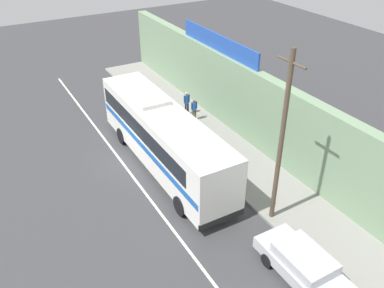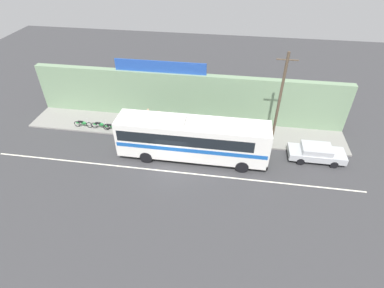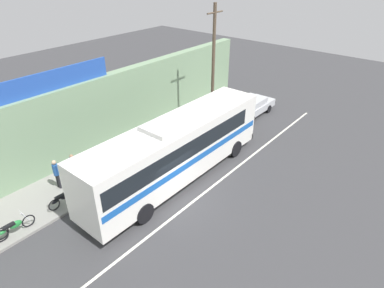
% 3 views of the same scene
% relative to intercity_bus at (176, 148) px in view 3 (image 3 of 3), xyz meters
% --- Properties ---
extents(ground_plane, '(70.00, 70.00, 0.00)m').
position_rel_intercity_bus_xyz_m(ground_plane, '(-1.42, -1.23, -2.07)').
color(ground_plane, '#3A3A3D').
extents(sidewalk_slab, '(30.00, 3.60, 0.14)m').
position_rel_intercity_bus_xyz_m(sidewalk_slab, '(-1.42, 3.97, -2.00)').
color(sidewalk_slab, gray).
rests_on(sidewalk_slab, ground_plane).
extents(storefront_facade, '(30.00, 0.70, 4.80)m').
position_rel_intercity_bus_xyz_m(storefront_facade, '(-1.42, 6.12, 0.33)').
color(storefront_facade, gray).
rests_on(storefront_facade, ground_plane).
extents(storefront_billboard, '(8.65, 0.12, 1.10)m').
position_rel_intercity_bus_xyz_m(storefront_billboard, '(-3.87, 6.12, 3.28)').
color(storefront_billboard, '#234CAD').
rests_on(storefront_billboard, storefront_facade).
extents(road_center_stripe, '(30.00, 0.14, 0.01)m').
position_rel_intercity_bus_xyz_m(road_center_stripe, '(-1.42, -2.03, -2.06)').
color(road_center_stripe, silver).
rests_on(road_center_stripe, ground_plane).
extents(intercity_bus, '(12.33, 2.64, 3.78)m').
position_rel_intercity_bus_xyz_m(intercity_bus, '(0.00, 0.00, 0.00)').
color(intercity_bus, white).
rests_on(intercity_bus, ground_plane).
extents(parked_car, '(4.56, 1.91, 1.37)m').
position_rel_intercity_bus_xyz_m(parked_car, '(10.34, 1.31, -1.33)').
color(parked_car, '#B7BABF').
rests_on(parked_car, ground_plane).
extents(utility_pole, '(1.60, 0.22, 8.49)m').
position_rel_intercity_bus_xyz_m(utility_pole, '(6.75, 2.56, 2.45)').
color(utility_pole, brown).
rests_on(utility_pole, sidewalk_slab).
extents(motorcycle_green, '(1.82, 0.56, 0.94)m').
position_rel_intercity_bus_xyz_m(motorcycle_green, '(-5.42, 2.75, -1.50)').
color(motorcycle_green, black).
rests_on(motorcycle_green, sidewalk_slab).
extents(motorcycle_orange, '(1.85, 0.56, 0.94)m').
position_rel_intercity_bus_xyz_m(motorcycle_orange, '(-8.01, 2.63, -1.50)').
color(motorcycle_orange, black).
rests_on(motorcycle_orange, sidewalk_slab).
extents(pedestrian_far_right, '(0.30, 0.48, 1.74)m').
position_rel_intercity_bus_xyz_m(pedestrian_far_right, '(-4.83, 4.25, -0.91)').
color(pedestrian_far_right, black).
rests_on(pedestrian_far_right, sidewalk_slab).
extents(pedestrian_by_curb, '(0.30, 0.48, 1.61)m').
position_rel_intercity_bus_xyz_m(pedestrian_by_curb, '(-3.81, 4.26, -1.00)').
color(pedestrian_by_curb, brown).
rests_on(pedestrian_by_curb, sidewalk_slab).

